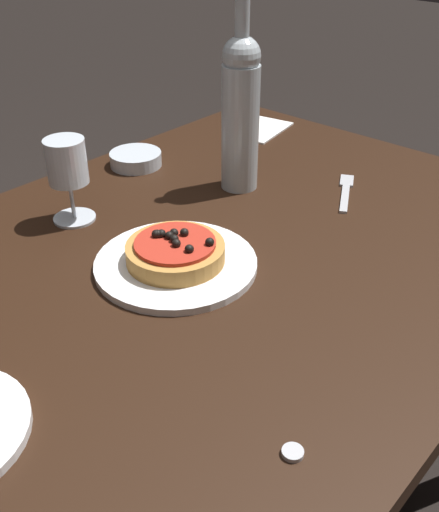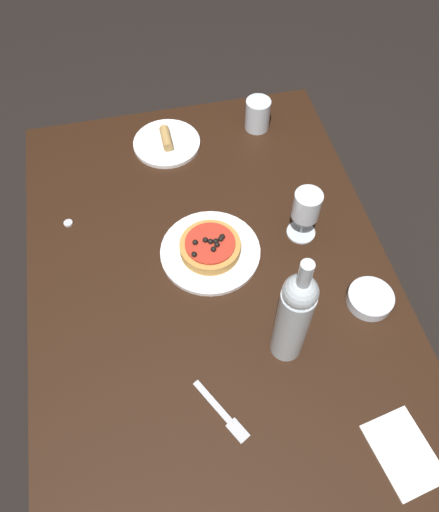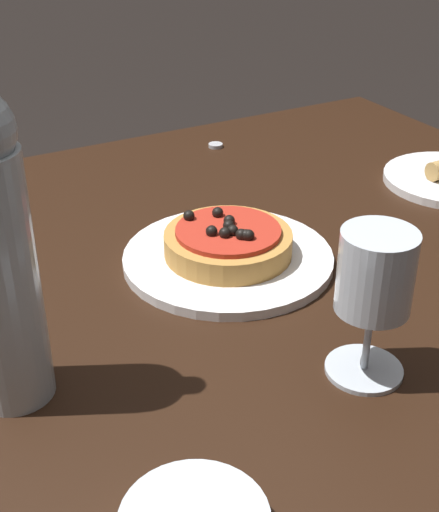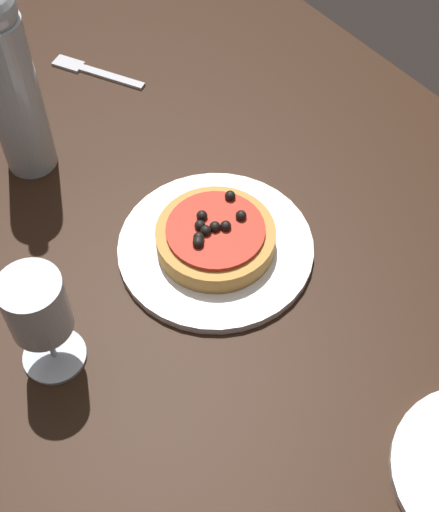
% 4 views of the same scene
% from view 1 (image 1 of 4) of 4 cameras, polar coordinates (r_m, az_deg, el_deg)
% --- Properties ---
extents(dining_table, '(1.26, 0.90, 0.77)m').
position_cam_1_polar(dining_table, '(1.03, -1.04, -4.42)').
color(dining_table, black).
rests_on(dining_table, ground_plane).
extents(dinner_plate, '(0.26, 0.26, 0.01)m').
position_cam_1_polar(dinner_plate, '(0.94, -4.17, -0.73)').
color(dinner_plate, white).
rests_on(dinner_plate, dining_table).
extents(pizza, '(0.15, 0.15, 0.05)m').
position_cam_1_polar(pizza, '(0.93, -4.23, 0.47)').
color(pizza, '#BC843D').
rests_on(pizza, dinner_plate).
extents(wine_glass, '(0.08, 0.08, 0.15)m').
position_cam_1_polar(wine_glass, '(1.06, -14.32, 8.33)').
color(wine_glass, silver).
rests_on(wine_glass, dining_table).
extents(wine_bottle, '(0.07, 0.07, 0.35)m').
position_cam_1_polar(wine_bottle, '(1.14, 2.01, 13.66)').
color(wine_bottle, '#B2BCC1').
rests_on(wine_bottle, dining_table).
extents(side_bowl, '(0.11, 0.11, 0.03)m').
position_cam_1_polar(side_bowl, '(1.29, -7.98, 9.14)').
color(side_bowl, silver).
rests_on(side_bowl, dining_table).
extents(fork, '(0.15, 0.10, 0.00)m').
position_cam_1_polar(fork, '(1.20, 11.92, 6.12)').
color(fork, '#B7B7BC').
rests_on(fork, dining_table).
extents(paper_napkin, '(0.18, 0.14, 0.00)m').
position_cam_1_polar(paper_napkin, '(1.49, 3.76, 11.99)').
color(paper_napkin, white).
rests_on(paper_napkin, dining_table).
extents(bottle_cap, '(0.02, 0.02, 0.01)m').
position_cam_1_polar(bottle_cap, '(0.67, 6.98, -18.09)').
color(bottle_cap, '#B7B7BC').
rests_on(bottle_cap, dining_table).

